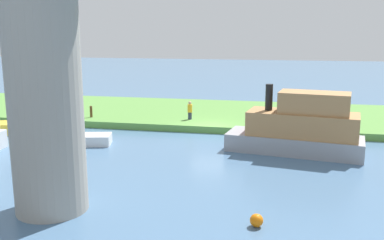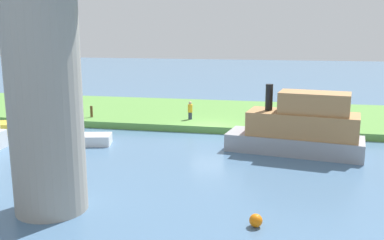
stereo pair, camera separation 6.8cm
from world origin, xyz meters
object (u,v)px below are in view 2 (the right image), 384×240
object	(u,v)px
mooring_post	(91,112)
motorboat_red	(299,128)
pontoon_yellow	(76,137)
marker_buoy	(256,220)
person_on_bank	(190,110)
bridge_pylon	(44,84)

from	to	relation	value
mooring_post	motorboat_red	size ratio (longest dim) A/B	0.11
pontoon_yellow	marker_buoy	bearing A→B (deg)	141.46
person_on_bank	marker_buoy	world-z (taller)	person_on_bank
bridge_pylon	mooring_post	bearing A→B (deg)	-70.81
person_on_bank	motorboat_red	bearing A→B (deg)	142.71
bridge_pylon	person_on_bank	distance (m)	17.22
marker_buoy	motorboat_red	bearing A→B (deg)	-100.11
person_on_bank	bridge_pylon	bearing A→B (deg)	82.31
person_on_bank	marker_buoy	bearing A→B (deg)	109.94
bridge_pylon	mooring_post	xyz separation A→B (m)	(5.53, -15.88, -4.20)
mooring_post	motorboat_red	xyz separation A→B (m)	(-15.65, 5.27, 0.56)
motorboat_red	pontoon_yellow	xyz separation A→B (m)	(13.91, 0.96, -1.00)
bridge_pylon	person_on_bank	world-z (taller)	bridge_pylon
pontoon_yellow	person_on_bank	bearing A→B (deg)	-130.83
bridge_pylon	pontoon_yellow	distance (m)	11.35
bridge_pylon	pontoon_yellow	world-z (taller)	bridge_pylon
motorboat_red	pontoon_yellow	size ratio (longest dim) A/B	1.87
bridge_pylon	person_on_bank	size ratio (longest dim) A/B	7.39
person_on_bank	motorboat_red	xyz separation A→B (m)	(-7.88, 6.00, 0.30)
pontoon_yellow	bridge_pylon	bearing A→B (deg)	111.39
bridge_pylon	marker_buoy	xyz separation A→B (m)	(-8.25, -0.06, -4.89)
mooring_post	person_on_bank	bearing A→B (deg)	-174.60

